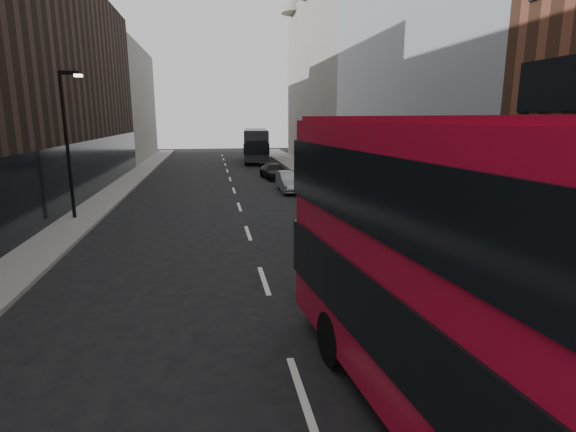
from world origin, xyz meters
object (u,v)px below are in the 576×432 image
red_bus (556,308)px  grey_bus (256,144)px  car_c (274,171)px  car_b (290,182)px  street_lamp (68,135)px  car_a (325,217)px

red_bus → grey_bus: red_bus is taller
car_c → car_b: bearing=-95.6°
street_lamp → red_bus: 21.76m
grey_bus → car_c: bearing=-85.0°
grey_bus → car_c: (-0.04, -15.12, -1.34)m
car_b → car_c: car_b is taller
grey_bus → car_c: 15.18m
red_bus → car_a: 14.43m
car_a → car_c: 18.26m
grey_bus → car_a: grey_bus is taller
car_a → car_c: bearing=93.8°
street_lamp → car_a: size_ratio=1.63×
car_b → red_bus: bearing=-93.1°
red_bus → grey_bus: size_ratio=1.10×
street_lamp → grey_bus: size_ratio=0.61×
car_b → car_a: bearing=-92.5°
car_b → car_c: bearing=91.4°
car_a → car_c: (0.29, 18.26, -0.11)m
red_bus → grey_bus: 47.66m
car_b → street_lamp: bearing=-150.4°
red_bus → car_a: (0.83, 14.26, -2.07)m
grey_bus → car_a: (-0.33, -33.38, -1.24)m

